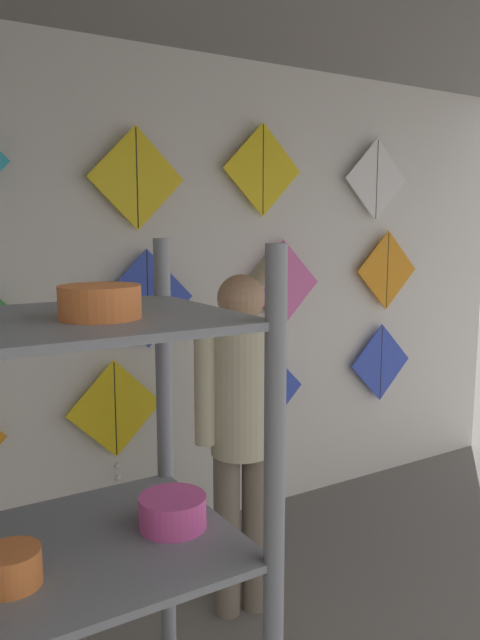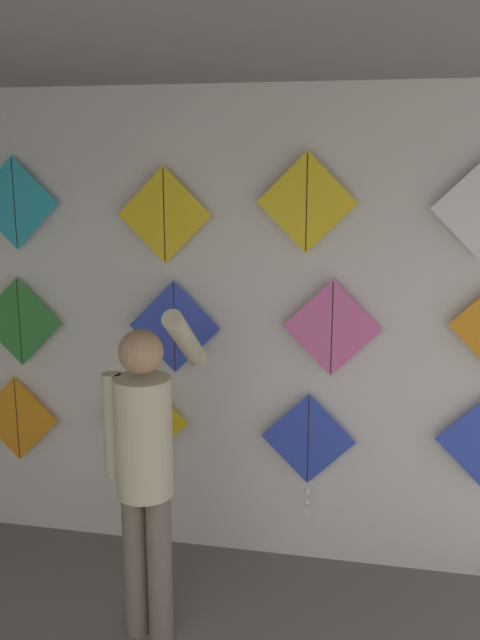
% 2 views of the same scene
% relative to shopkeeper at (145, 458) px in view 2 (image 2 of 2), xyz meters
% --- Properties ---
extents(back_panel, '(5.14, 0.06, 2.80)m').
position_rel_shopkeeper_xyz_m(back_panel, '(0.27, 0.92, 0.43)').
color(back_panel, silver).
rests_on(back_panel, ground).
extents(ceiling_slab, '(5.14, 4.69, 0.04)m').
position_rel_shopkeeper_xyz_m(ceiling_slab, '(0.27, -1.06, 1.85)').
color(ceiling_slab, gray).
extents(shopkeeper, '(0.43, 0.57, 1.73)m').
position_rel_shopkeeper_xyz_m(shopkeeper, '(0.00, 0.00, 0.00)').
color(shopkeeper, '#726656').
rests_on(shopkeeper, ground).
extents(kite_0, '(0.55, 0.01, 0.55)m').
position_rel_shopkeeper_xyz_m(kite_0, '(-1.15, 0.83, -0.19)').
color(kite_0, orange).
extents(kite_1, '(0.55, 0.04, 0.69)m').
position_rel_shopkeeper_xyz_m(kite_1, '(-0.30, 0.82, -0.16)').
color(kite_1, yellow).
extents(kite_2, '(0.55, 0.04, 0.76)m').
position_rel_shopkeeper_xyz_m(kite_2, '(0.71, 0.82, -0.22)').
color(kite_2, blue).
extents(kite_4, '(0.55, 0.01, 0.55)m').
position_rel_shopkeeper_xyz_m(kite_4, '(-1.08, 0.83, 0.45)').
color(kite_4, '#338C38').
extents(kite_5, '(0.55, 0.01, 0.55)m').
position_rel_shopkeeper_xyz_m(kite_5, '(-0.09, 0.83, 0.46)').
color(kite_5, blue).
extents(kite_6, '(0.55, 0.01, 0.55)m').
position_rel_shopkeeper_xyz_m(kite_6, '(0.83, 0.83, 0.50)').
color(kite_6, pink).
extents(kite_8, '(0.55, 0.01, 0.55)m').
position_rel_shopkeeper_xyz_m(kite_8, '(-1.06, 0.83, 1.17)').
color(kite_8, '#28B2C6').
extents(kite_9, '(0.55, 0.01, 0.55)m').
position_rel_shopkeeper_xyz_m(kite_9, '(-0.14, 0.83, 1.11)').
color(kite_9, yellow).
extents(kite_10, '(0.55, 0.01, 0.55)m').
position_rel_shopkeeper_xyz_m(kite_10, '(0.67, 0.83, 1.19)').
color(kite_10, yellow).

